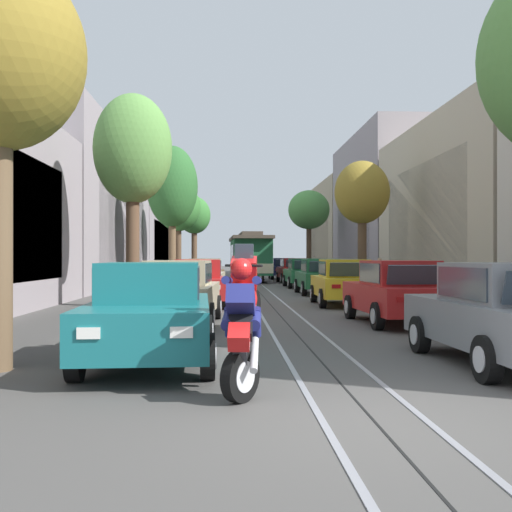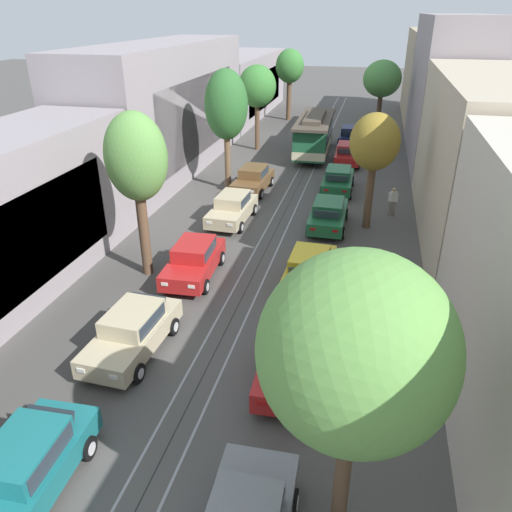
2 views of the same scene
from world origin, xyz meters
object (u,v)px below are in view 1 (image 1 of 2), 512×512
(parked_car_green_fourth_right, at_px, (320,276))
(parked_car_yellow_mid_right, at_px, (343,282))
(street_tree_kerb_left_second, at_px, (133,152))
(street_tree_kerb_left_mid, at_px, (172,188))
(parked_car_red_second_right, at_px, (398,292))
(street_tree_kerb_left_fourth, at_px, (179,208))
(parked_car_red_mid_left, at_px, (197,283))
(parked_car_brown_fifth_left, at_px, (205,273))
(parked_car_grey_near_right, at_px, (506,314))
(street_tree_kerb_right_mid, at_px, (309,211))
(pedestrian_on_left_pavement, at_px, (380,272))
(parked_car_navy_far_right, at_px, (283,268))
(cable_car_trolley, at_px, (250,257))
(parked_car_red_sixth_right, at_px, (293,270))
(motorcycle_with_rider, at_px, (242,315))
(parked_car_green_fifth_right, at_px, (303,273))
(parked_car_beige_fourth_left, at_px, (203,277))
(street_tree_kerb_right_second, at_px, (362,194))
(street_tree_kerb_left_far, at_px, (194,217))
(parked_car_teal_near_left, at_px, (150,313))
(parked_car_beige_second_left, at_px, (178,292))

(parked_car_green_fourth_right, bearing_deg, parked_car_yellow_mid_right, -91.21)
(street_tree_kerb_left_second, height_order, street_tree_kerb_left_mid, street_tree_kerb_left_mid)
(parked_car_red_second_right, xyz_separation_m, street_tree_kerb_left_fourth, (-7.62, 28.07, 4.23))
(parked_car_green_fourth_right, bearing_deg, parked_car_red_mid_left, -127.22)
(parked_car_brown_fifth_left, xyz_separation_m, parked_car_grey_near_right, (5.46, -23.57, 0.00))
(parked_car_yellow_mid_right, height_order, parked_car_green_fourth_right, same)
(street_tree_kerb_left_second, bearing_deg, street_tree_kerb_right_mid, 71.13)
(parked_car_brown_fifth_left, relative_size, parked_car_green_fourth_right, 1.01)
(parked_car_brown_fifth_left, height_order, parked_car_red_second_right, same)
(parked_car_brown_fifth_left, bearing_deg, pedestrian_on_left_pavement, -14.07)
(parked_car_navy_far_right, bearing_deg, cable_car_trolley, -119.54)
(parked_car_navy_far_right, relative_size, street_tree_kerb_left_mid, 0.58)
(parked_car_grey_near_right, bearing_deg, pedestrian_on_left_pavement, 81.37)
(parked_car_red_sixth_right, distance_m, street_tree_kerb_right_mid, 9.28)
(cable_car_trolley, bearing_deg, motorcycle_with_rider, -92.15)
(parked_car_green_fifth_right, xyz_separation_m, street_tree_kerb_left_second, (-7.28, -13.12, 4.35))
(parked_car_green_fifth_right, bearing_deg, parked_car_red_sixth_right, 88.69)
(street_tree_kerb_left_mid, bearing_deg, parked_car_brown_fifth_left, -4.31)
(parked_car_beige_fourth_left, height_order, street_tree_kerb_right_second, street_tree_kerb_right_second)
(parked_car_red_sixth_right, distance_m, street_tree_kerb_left_far, 17.90)
(parked_car_grey_near_right, relative_size, pedestrian_on_left_pavement, 2.73)
(parked_car_beige_fourth_left, bearing_deg, parked_car_red_sixth_right, 67.85)
(parked_car_green_fifth_right, bearing_deg, street_tree_kerb_left_fourth, 128.70)
(parked_car_yellow_mid_right, height_order, parked_car_navy_far_right, same)
(parked_car_teal_near_left, relative_size, parked_car_beige_fourth_left, 1.00)
(street_tree_kerb_left_far, bearing_deg, motorcycle_with_rider, -86.28)
(parked_car_red_second_right, bearing_deg, parked_car_red_sixth_right, 89.90)
(street_tree_kerb_left_fourth, distance_m, street_tree_kerb_right_second, 17.74)
(street_tree_kerb_left_mid, relative_size, street_tree_kerb_left_fourth, 1.11)
(pedestrian_on_left_pavement, bearing_deg, parked_car_green_fourth_right, -140.39)
(parked_car_red_mid_left, height_order, parked_car_yellow_mid_right, same)
(parked_car_green_fifth_right, bearing_deg, parked_car_yellow_mid_right, -90.60)
(parked_car_beige_fourth_left, xyz_separation_m, motorcycle_with_rider, (1.27, -20.10, 0.16))
(parked_car_beige_second_left, relative_size, parked_car_red_mid_left, 1.00)
(street_tree_kerb_left_far, bearing_deg, parked_car_brown_fifth_left, -85.63)
(parked_car_green_fourth_right, relative_size, motorcycle_with_rider, 2.37)
(street_tree_kerb_left_mid, bearing_deg, street_tree_kerb_left_fourth, 92.62)
(parked_car_grey_near_right, distance_m, street_tree_kerb_right_mid, 39.62)
(parked_car_green_fifth_right, height_order, street_tree_kerb_left_fourth, street_tree_kerb_left_fourth)
(parked_car_beige_second_left, xyz_separation_m, street_tree_kerb_left_far, (-1.78, 40.95, 4.47))
(parked_car_red_sixth_right, bearing_deg, pedestrian_on_left_pavement, -72.21)
(parked_car_beige_second_left, xyz_separation_m, street_tree_kerb_left_second, (-1.93, 5.40, 4.35))
(parked_car_yellow_mid_right, bearing_deg, parked_car_red_mid_left, -176.23)
(parked_car_green_fourth_right, relative_size, street_tree_kerb_left_second, 0.61)
(parked_car_red_mid_left, bearing_deg, street_tree_kerb_left_second, -175.11)
(street_tree_kerb_left_fourth, height_order, pedestrian_on_left_pavement, street_tree_kerb_left_fourth)
(parked_car_red_second_right, bearing_deg, parked_car_grey_near_right, -89.78)
(parked_car_green_fifth_right, height_order, street_tree_kerb_right_mid, street_tree_kerb_right_mid)
(parked_car_red_sixth_right, bearing_deg, street_tree_kerb_left_second, -110.57)
(parked_car_teal_near_left, height_order, street_tree_kerb_left_far, street_tree_kerb_left_far)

